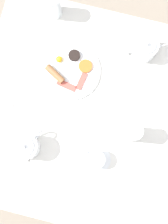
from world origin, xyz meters
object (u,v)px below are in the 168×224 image
object	(u,v)px
teapot_near	(144,48)
water_glass_tall	(53,6)
water_glass_short	(132,133)
teacup_with_saucer_right	(96,159)
knife_by_plate	(106,207)
fork_spare	(10,94)
teapot_far	(26,146)
breakfast_plate	(69,70)
spoon_for_tea	(153,195)
fork_by_plate	(73,124)

from	to	relation	value
teapot_near	water_glass_tall	world-z (taller)	water_glass_tall
teapot_near	water_glass_short	size ratio (longest dim) A/B	1.27
teacup_with_saucer_right	water_glass_tall	size ratio (longest dim) A/B	0.92
knife_by_plate	fork_spare	size ratio (longest dim) A/B	1.18
fork_spare	knife_by_plate	bearing A→B (deg)	145.12
teapot_far	water_glass_short	size ratio (longest dim) A/B	1.21
knife_by_plate	fork_spare	distance (m)	0.66
teacup_with_saucer_right	teapot_near	bearing A→B (deg)	-99.94
breakfast_plate	teapot_far	distance (m)	0.39
teacup_with_saucer_right	water_glass_short	size ratio (longest dim) A/B	0.89
knife_by_plate	spoon_for_tea	distance (m)	0.21
teacup_with_saucer_right	fork_by_plate	distance (m)	0.19
breakfast_plate	fork_by_plate	bearing A→B (deg)	107.55
breakfast_plate	teapot_near	world-z (taller)	teapot_near
breakfast_plate	teapot_near	distance (m)	0.35
breakfast_plate	knife_by_plate	bearing A→B (deg)	119.14
teapot_far	fork_spare	distance (m)	0.26
fork_spare	breakfast_plate	bearing A→B (deg)	-143.96
fork_by_plate	knife_by_plate	distance (m)	0.39
spoon_for_tea	fork_spare	world-z (taller)	same
water_glass_short	knife_by_plate	size ratio (longest dim) A/B	0.77
water_glass_short	spoon_for_tea	distance (m)	0.30
breakfast_plate	spoon_for_tea	world-z (taller)	breakfast_plate
teapot_far	teacup_with_saucer_right	world-z (taller)	teapot_far
water_glass_short	teacup_with_saucer_right	bearing A→B (deg)	50.65
water_glass_short	fork_by_plate	distance (m)	0.27
fork_by_plate	knife_by_plate	xyz separation A→B (m)	(-0.23, 0.31, 0.00)
teacup_with_saucer_right	water_glass_short	bearing A→B (deg)	-129.35
water_glass_tall	spoon_for_tea	bearing A→B (deg)	131.69
teacup_with_saucer_right	knife_by_plate	world-z (taller)	teacup_with_saucer_right
teapot_near	teacup_with_saucer_right	world-z (taller)	teapot_near
spoon_for_tea	fork_spare	distance (m)	0.78
knife_by_plate	breakfast_plate	bearing A→B (deg)	-60.86
knife_by_plate	spoon_for_tea	size ratio (longest dim) A/B	1.21
teapot_near	teacup_with_saucer_right	distance (m)	0.54
water_glass_short	fork_spare	size ratio (longest dim) A/B	0.91
teapot_near	teacup_with_saucer_right	xyz separation A→B (m)	(0.09, 0.53, -0.02)
knife_by_plate	water_glass_short	bearing A→B (deg)	-94.48
fork_by_plate	fork_spare	bearing A→B (deg)	-11.94
teapot_near	spoon_for_tea	world-z (taller)	teapot_near
water_glass_short	fork_by_plate	bearing A→B (deg)	4.97
fork_by_plate	fork_spare	xyz separation A→B (m)	(0.31, -0.07, 0.00)
teapot_far	water_glass_tall	size ratio (longest dim) A/B	1.25
teacup_with_saucer_right	spoon_for_tea	bearing A→B (deg)	162.39
spoon_for_tea	knife_by_plate	bearing A→B (deg)	27.50
water_glass_short	teapot_far	bearing A→B (deg)	21.38
fork_spare	spoon_for_tea	bearing A→B (deg)	158.93
teacup_with_saucer_right	fork_spare	bearing A→B (deg)	-23.17
teapot_near	spoon_for_tea	bearing A→B (deg)	-93.22
teapot_near	spoon_for_tea	size ratio (longest dim) A/B	1.19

